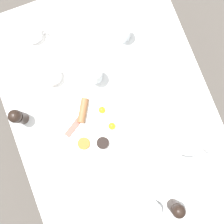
{
  "coord_description": "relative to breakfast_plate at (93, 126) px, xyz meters",
  "views": [
    {
      "loc": [
        -0.04,
        -0.11,
        1.87
      ],
      "look_at": [
        0.0,
        0.0,
        0.78
      ],
      "focal_mm": 42.0,
      "sensor_mm": 36.0,
      "label": 1
    }
  ],
  "objects": [
    {
      "name": "knife_by_plate",
      "position": [
        0.17,
        0.47,
        -0.01
      ],
      "size": [
        0.21,
        0.03,
        0.0
      ],
      "rotation": [
        0.0,
        0.0,
        4.64
      ],
      "color": "silver",
      "rests_on": "table"
    },
    {
      "name": "teacup_with_saucer_right",
      "position": [
        -0.11,
        0.47,
        0.02
      ],
      "size": [
        0.13,
        0.13,
        0.06
      ],
      "color": "white",
      "rests_on": "table"
    },
    {
      "name": "breakfast_plate",
      "position": [
        0.0,
        0.0,
        0.0
      ],
      "size": [
        0.3,
        0.3,
        0.04
      ],
      "color": "white",
      "rests_on": "table"
    },
    {
      "name": "water_glass_tall",
      "position": [
        0.08,
        0.2,
        0.04
      ],
      "size": [
        0.07,
        0.07,
        0.1
      ],
      "color": "white",
      "rests_on": "table"
    },
    {
      "name": "salt_grinder",
      "position": [
        -0.27,
        0.14,
        0.05
      ],
      "size": [
        0.05,
        0.05,
        0.12
      ],
      "color": "black",
      "rests_on": "table"
    },
    {
      "name": "spoon_for_tea",
      "position": [
        0.33,
        0.2,
        -0.01
      ],
      "size": [
        0.14,
        0.1,
        0.0
      ],
      "rotation": [
        0.0,
        0.0,
        5.28
      ],
      "color": "silver",
      "rests_on": "table"
    },
    {
      "name": "teacup_with_saucer_left",
      "position": [
        -0.09,
        0.26,
        0.02
      ],
      "size": [
        0.13,
        0.13,
        0.06
      ],
      "color": "white",
      "rests_on": "table"
    },
    {
      "name": "table",
      "position": [
        0.09,
        0.03,
        -0.08
      ],
      "size": [
        0.85,
        1.18,
        0.76
      ],
      "color": "silver",
      "rests_on": "ground_plane"
    },
    {
      "name": "creamer_jug",
      "position": [
        0.35,
        -0.39,
        0.02
      ],
      "size": [
        0.08,
        0.06,
        0.05
      ],
      "color": "white",
      "rests_on": "table"
    },
    {
      "name": "ground_plane",
      "position": [
        0.09,
        0.03,
        -0.77
      ],
      "size": [
        8.0,
        8.0,
        0.0
      ],
      "primitive_type": "plane",
      "color": "#4C4742"
    },
    {
      "name": "wine_glass_spare",
      "position": [
        0.26,
        0.33,
        0.03
      ],
      "size": [
        0.07,
        0.07,
        0.08
      ],
      "color": "white",
      "rests_on": "table"
    },
    {
      "name": "teapot_near",
      "position": [
        0.33,
        -0.19,
        0.05
      ],
      "size": [
        0.16,
        0.17,
        0.13
      ],
      "rotation": [
        0.0,
        0.0,
        2.3
      ],
      "color": "white",
      "rests_on": "table"
    },
    {
      "name": "fork_by_plate",
      "position": [
        -0.07,
        -0.37,
        -0.01
      ],
      "size": [
        0.16,
        0.07,
        0.0
      ],
      "rotation": [
        0.0,
        0.0,
        5.04
      ],
      "color": "silver",
      "rests_on": "table"
    },
    {
      "name": "water_glass_short",
      "position": [
        0.1,
        -0.39,
        0.03
      ],
      "size": [
        0.07,
        0.07,
        0.09
      ],
      "color": "white",
      "rests_on": "table"
    },
    {
      "name": "pepper_grinder",
      "position": [
        0.19,
        -0.42,
        0.05
      ],
      "size": [
        0.05,
        0.05,
        0.12
      ],
      "color": "black",
      "rests_on": "table"
    }
  ]
}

